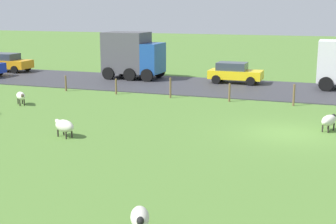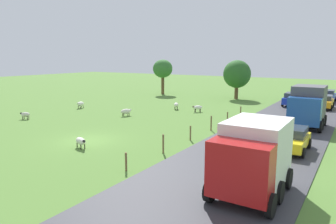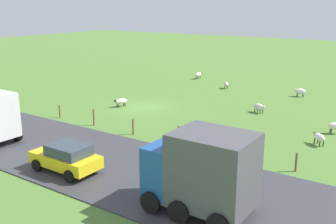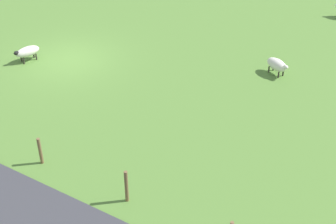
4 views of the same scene
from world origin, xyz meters
name	(u,v)px [view 4 (image 4 of 4)]	position (x,y,z in m)	size (l,w,h in m)	color
ground_plane	(70,60)	(0.00, 0.00, 0.00)	(160.00, 160.00, 0.00)	#517A33
sheep_4	(277,65)	(-3.87, 9.07, 0.50)	(0.95, 1.27, 0.77)	silver
sheep_6	(27,52)	(1.06, -1.67, 0.49)	(1.33, 0.86, 0.74)	silver
fence_post_2	(40,151)	(6.43, 4.09, 0.55)	(0.12, 0.12, 1.10)	brown
fence_post_3	(126,186)	(6.43, 7.82, 0.63)	(0.12, 0.12, 1.26)	brown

